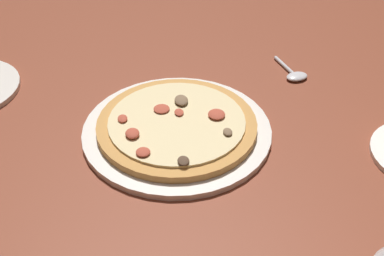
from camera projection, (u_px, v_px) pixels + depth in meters
The scene contains 3 objects.
dining_table at pixel (207, 164), 78.88cm from camera, with size 150.00×110.00×4.00cm, color brown.
pizza_main at pixel (177, 128), 80.82cm from camera, with size 29.44×29.44×3.40cm.
spoon at pixel (294, 74), 94.52cm from camera, with size 9.34×4.58×1.00cm.
Camera 1 is at (57.96, -10.83, 54.72)cm, focal length 48.69 mm.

